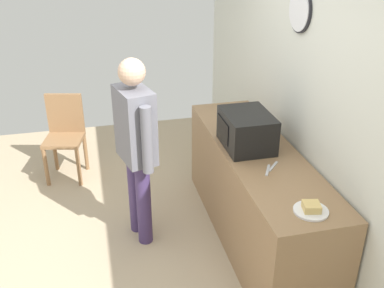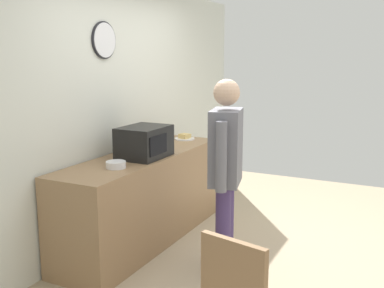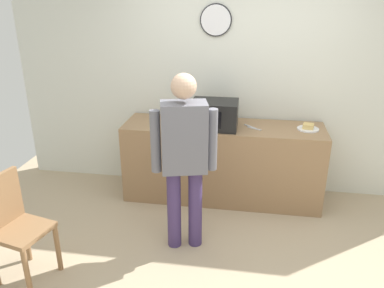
% 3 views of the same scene
% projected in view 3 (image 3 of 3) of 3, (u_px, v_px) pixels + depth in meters
% --- Properties ---
extents(ground_plane, '(6.00, 6.00, 0.00)m').
position_uv_depth(ground_plane, '(224.00, 263.00, 3.52)').
color(ground_plane, tan).
extents(back_wall, '(5.40, 0.13, 2.60)m').
position_uv_depth(back_wall, '(239.00, 83.00, 4.50)').
color(back_wall, silver).
rests_on(back_wall, ground_plane).
extents(kitchen_counter, '(2.25, 0.62, 0.90)m').
position_uv_depth(kitchen_counter, '(222.00, 162.00, 4.49)').
color(kitchen_counter, '#93704C').
rests_on(kitchen_counter, ground_plane).
extents(microwave, '(0.50, 0.39, 0.30)m').
position_uv_depth(microwave, '(215.00, 115.00, 4.20)').
color(microwave, black).
rests_on(microwave, kitchen_counter).
extents(sandwich_plate, '(0.23, 0.23, 0.07)m').
position_uv_depth(sandwich_plate, '(308.00, 128.00, 4.19)').
color(sandwich_plate, white).
rests_on(sandwich_plate, kitchen_counter).
extents(salad_bowl, '(0.18, 0.18, 0.06)m').
position_uv_depth(salad_bowl, '(172.00, 123.00, 4.31)').
color(salad_bowl, white).
rests_on(salad_bowl, kitchen_counter).
extents(fork_utensil, '(0.16, 0.10, 0.01)m').
position_uv_depth(fork_utensil, '(254.00, 129.00, 4.21)').
color(fork_utensil, silver).
rests_on(fork_utensil, kitchen_counter).
extents(spoon_utensil, '(0.14, 0.13, 0.01)m').
position_uv_depth(spoon_utensil, '(250.00, 126.00, 4.28)').
color(spoon_utensil, silver).
rests_on(spoon_utensil, kitchen_counter).
extents(person_standing, '(0.57, 0.33, 1.68)m').
position_uv_depth(person_standing, '(184.00, 152.00, 3.42)').
color(person_standing, '#413060').
rests_on(person_standing, ground_plane).
extents(wooden_chair, '(0.48, 0.48, 0.94)m').
position_uv_depth(wooden_chair, '(14.00, 223.00, 3.18)').
color(wooden_chair, olive).
rests_on(wooden_chair, ground_plane).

